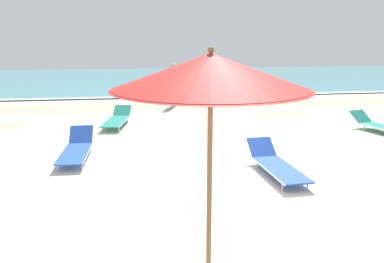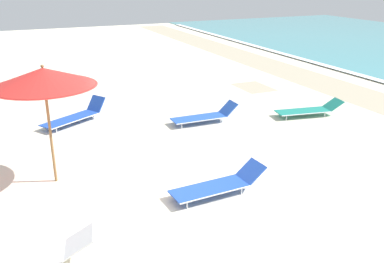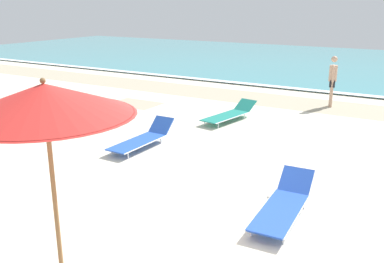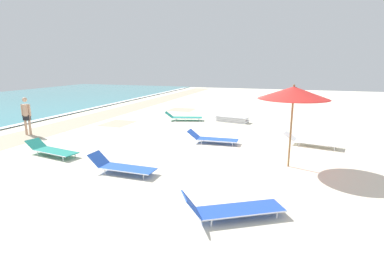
{
  "view_description": "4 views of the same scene",
  "coord_description": "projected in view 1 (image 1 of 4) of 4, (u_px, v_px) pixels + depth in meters",
  "views": [
    {
      "loc": [
        -1.74,
        -6.31,
        2.73
      ],
      "look_at": [
        -0.6,
        1.45,
        0.8
      ],
      "focal_mm": 35.0,
      "sensor_mm": 36.0,
      "label": 1
    },
    {
      "loc": [
        8.23,
        -3.04,
        4.43
      ],
      "look_at": [
        -0.32,
        0.76,
        0.94
      ],
      "focal_mm": 40.0,
      "sensor_mm": 36.0,
      "label": 2
    },
    {
      "loc": [
        3.09,
        -5.71,
        3.5
      ],
      "look_at": [
        -0.99,
        1.19,
        1.08
      ],
      "focal_mm": 40.0,
      "sensor_mm": 36.0,
      "label": 3
    },
    {
      "loc": [
        -10.75,
        -2.3,
        3.28
      ],
      "look_at": [
        -0.09,
        1.28,
        0.72
      ],
      "focal_mm": 28.0,
      "sensor_mm": 36.0,
      "label": 4
    }
  ],
  "objects": [
    {
      "name": "sun_lounger_mid_beach_solo",
      "position": [
        276.0,
        164.0,
        7.79
      ],
      "size": [
        0.73,
        2.14,
        0.52
      ],
      "rotation": [
        0.0,
        0.0,
        0.06
      ],
      "color": "blue",
      "rests_on": "ground_plane"
    },
    {
      "name": "ocean_water",
      "position": [
        161.0,
        78.0,
        26.92
      ],
      "size": [
        60.0,
        18.54,
        0.07
      ],
      "color": "teal",
      "rests_on": "ground_plane"
    },
    {
      "name": "sun_lounger_under_umbrella",
      "position": [
        117.0,
        119.0,
        12.24
      ],
      "size": [
        0.97,
        2.29,
        0.48
      ],
      "rotation": [
        0.0,
        0.0,
        -0.17
      ],
      "color": "#1E8475",
      "rests_on": "ground_plane"
    },
    {
      "name": "ground_plane",
      "position": [
        235.0,
        194.0,
        6.99
      ],
      "size": [
        60.0,
        60.0,
        0.16
      ],
      "color": "beige"
    },
    {
      "name": "sun_lounger_beside_umbrella",
      "position": [
        383.0,
        126.0,
        11.25
      ],
      "size": [
        1.18,
        2.25,
        0.52
      ],
      "rotation": [
        0.0,
        0.0,
        0.28
      ],
      "color": "#1E8475",
      "rests_on": "ground_plane"
    },
    {
      "name": "beachgoer_wading_adult",
      "position": [
        174.0,
        82.0,
        15.7
      ],
      "size": [
        0.27,
        0.44,
        1.76
      ],
      "rotation": [
        0.0,
        0.0,
        4.97
      ],
      "color": "tan",
      "rests_on": "ground_plane"
    },
    {
      "name": "sun_lounger_near_water_right",
      "position": [
        76.0,
        149.0,
        8.85
      ],
      "size": [
        0.65,
        2.11,
        0.56
      ],
      "rotation": [
        0.0,
        0.0,
        -0.01
      ],
      "color": "blue",
      "rests_on": "ground_plane"
    },
    {
      "name": "beach_umbrella",
      "position": [
        211.0,
        72.0,
        4.02
      ],
      "size": [
        2.19,
        2.19,
        2.66
      ],
      "color": "olive",
      "rests_on": "ground_plane"
    }
  ]
}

